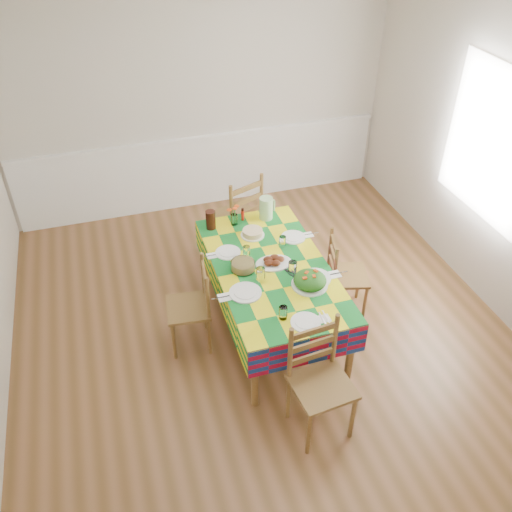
# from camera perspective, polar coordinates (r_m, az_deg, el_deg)

# --- Properties ---
(room) EXTENTS (4.58, 5.08, 2.78)m
(room) POSITION_cam_1_polar(r_m,az_deg,el_deg) (4.24, 1.11, 4.43)
(room) COLOR brown
(room) RESTS_ON ground
(wainscot) EXTENTS (4.41, 0.06, 0.92)m
(wainscot) POSITION_cam_1_polar(r_m,az_deg,el_deg) (6.76, -5.64, 9.13)
(wainscot) COLOR white
(wainscot) RESTS_ON room
(window_right) EXTENTS (0.00, 1.40, 1.40)m
(window_right) POSITION_cam_1_polar(r_m,az_deg,el_deg) (5.43, 23.44, 10.83)
(window_right) COLOR white
(window_right) RESTS_ON room
(dining_table) EXTENTS (0.98, 1.82, 0.71)m
(dining_table) POSITION_cam_1_polar(r_m,az_deg,el_deg) (4.79, 1.63, -1.83)
(dining_table) COLOR brown
(dining_table) RESTS_ON room
(setting_near_head) EXTENTS (0.38, 0.26, 0.11)m
(setting_near_head) POSITION_cam_1_polar(r_m,az_deg,el_deg) (4.22, 4.46, -6.59)
(setting_near_head) COLOR white
(setting_near_head) RESTS_ON dining_table
(setting_left_near) EXTENTS (0.49, 0.29, 0.13)m
(setting_left_near) POSITION_cam_1_polar(r_m,az_deg,el_deg) (4.49, -0.61, -3.18)
(setting_left_near) COLOR white
(setting_left_near) RESTS_ON dining_table
(setting_left_far) EXTENTS (0.42, 0.25, 0.11)m
(setting_left_far) POSITION_cam_1_polar(r_m,az_deg,el_deg) (4.87, -2.33, 0.40)
(setting_left_far) COLOR white
(setting_left_far) RESTS_ON dining_table
(setting_right_near) EXTENTS (0.50, 0.29, 0.13)m
(setting_right_near) POSITION_cam_1_polar(r_m,az_deg,el_deg) (4.63, 5.49, -1.91)
(setting_right_near) COLOR white
(setting_right_near) RESTS_ON dining_table
(setting_right_far) EXTENTS (0.43, 0.25, 0.11)m
(setting_right_far) POSITION_cam_1_polar(r_m,az_deg,el_deg) (5.05, 3.59, 1.83)
(setting_right_far) COLOR white
(setting_right_far) RESTS_ON dining_table
(meat_platter) EXTENTS (0.32, 0.23, 0.06)m
(meat_platter) POSITION_cam_1_polar(r_m,az_deg,el_deg) (4.76, 1.85, -0.60)
(meat_platter) COLOR white
(meat_platter) RESTS_ON dining_table
(salad_platter) EXTENTS (0.31, 0.31, 0.13)m
(salad_platter) POSITION_cam_1_polar(r_m,az_deg,el_deg) (4.53, 5.69, -2.60)
(salad_platter) COLOR white
(salad_platter) RESTS_ON dining_table
(pasta_bowl) EXTENTS (0.21, 0.21, 0.08)m
(pasta_bowl) POSITION_cam_1_polar(r_m,az_deg,el_deg) (4.69, -1.38, -1.03)
(pasta_bowl) COLOR white
(pasta_bowl) RESTS_ON dining_table
(cake) EXTENTS (0.23, 0.23, 0.06)m
(cake) POSITION_cam_1_polar(r_m,az_deg,el_deg) (5.10, -0.37, 2.45)
(cake) COLOR white
(cake) RESTS_ON dining_table
(serving_utensils) EXTENTS (0.13, 0.29, 0.01)m
(serving_utensils) POSITION_cam_1_polar(r_m,az_deg,el_deg) (4.71, 3.53, -1.48)
(serving_utensils) COLOR black
(serving_utensils) RESTS_ON dining_table
(flower_vase) EXTENTS (0.13, 0.11, 0.21)m
(flower_vase) POSITION_cam_1_polar(r_m,az_deg,el_deg) (5.23, -2.32, 4.15)
(flower_vase) COLOR white
(flower_vase) RESTS_ON dining_table
(hot_sauce) EXTENTS (0.03, 0.03, 0.13)m
(hot_sauce) POSITION_cam_1_polar(r_m,az_deg,el_deg) (5.31, -1.41, 4.42)
(hot_sauce) COLOR red
(hot_sauce) RESTS_ON dining_table
(green_pitcher) EXTENTS (0.13, 0.13, 0.23)m
(green_pitcher) POSITION_cam_1_polar(r_m,az_deg,el_deg) (5.31, 1.06, 5.06)
(green_pitcher) COLOR #B6E8A4
(green_pitcher) RESTS_ON dining_table
(tea_pitcher) EXTENTS (0.09, 0.09, 0.19)m
(tea_pitcher) POSITION_cam_1_polar(r_m,az_deg,el_deg) (5.19, -4.80, 3.82)
(tea_pitcher) COLOR black
(tea_pitcher) RESTS_ON dining_table
(name_card) EXTENTS (0.07, 0.02, 0.02)m
(name_card) POSITION_cam_1_polar(r_m,az_deg,el_deg) (4.15, 5.57, -7.95)
(name_card) COLOR white
(name_card) RESTS_ON dining_table
(chair_near) EXTENTS (0.47, 0.45, 0.97)m
(chair_near) POSITION_cam_1_polar(r_m,az_deg,el_deg) (4.14, 6.70, -13.03)
(chair_near) COLOR brown
(chair_near) RESTS_ON room
(chair_far) EXTENTS (0.58, 0.57, 1.02)m
(chair_far) POSITION_cam_1_polar(r_m,az_deg,el_deg) (5.75, -1.86, 4.06)
(chair_far) COLOR brown
(chair_far) RESTS_ON room
(chair_left) EXTENTS (0.41, 0.42, 0.87)m
(chair_left) POSITION_cam_1_polar(r_m,az_deg,el_deg) (4.79, -6.69, -5.34)
(chair_left) COLOR brown
(chair_left) RESTS_ON room
(chair_right) EXTENTS (0.45, 0.46, 0.86)m
(chair_right) POSITION_cam_1_polar(r_m,az_deg,el_deg) (5.16, 9.23, -2.03)
(chair_right) COLOR brown
(chair_right) RESTS_ON room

